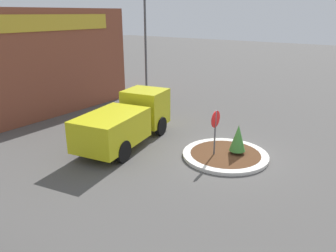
{
  "coord_description": "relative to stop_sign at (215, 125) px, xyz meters",
  "views": [
    {
      "loc": [
        -12.34,
        -5.7,
        6.08
      ],
      "look_at": [
        -0.9,
        2.5,
        1.19
      ],
      "focal_mm": 35.0,
      "sensor_mm": 36.0,
      "label": 1
    }
  ],
  "objects": [
    {
      "name": "ground_plane",
      "position": [
        0.37,
        -0.38,
        -1.51
      ],
      "size": [
        120.0,
        120.0,
        0.0
      ],
      "primitive_type": "plane",
      "color": "#514F4C"
    },
    {
      "name": "light_pole",
      "position": [
        7.07,
        9.59,
        2.71
      ],
      "size": [
        0.7,
        0.3,
        7.31
      ],
      "color": "#4C4C51",
      "rests_on": "ground_plane"
    },
    {
      "name": "utility_truck",
      "position": [
        -0.97,
        4.26,
        -0.32
      ],
      "size": [
        6.12,
        3.1,
        2.27
      ],
      "rotation": [
        0.0,
        0.0,
        0.18
      ],
      "color": "gold",
      "rests_on": "ground_plane"
    },
    {
      "name": "stop_sign",
      "position": [
        0.0,
        0.0,
        0.0
      ],
      "size": [
        0.74,
        0.07,
        2.17
      ],
      "color": "#4C4C51",
      "rests_on": "ground_plane"
    },
    {
      "name": "island_shrub",
      "position": [
        0.7,
        -0.78,
        -0.63
      ],
      "size": [
        0.71,
        0.71,
        1.33
      ],
      "color": "brown",
      "rests_on": "traffic_island"
    },
    {
      "name": "traffic_island",
      "position": [
        0.37,
        -0.38,
        -1.43
      ],
      "size": [
        3.79,
        3.79,
        0.15
      ],
      "color": "silver",
      "rests_on": "ground_plane"
    },
    {
      "name": "storefront_building",
      "position": [
        0.38,
        13.72,
        1.67
      ],
      "size": [
        11.05,
        6.07,
        6.35
      ],
      "color": "brown",
      "rests_on": "ground_plane"
    }
  ]
}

